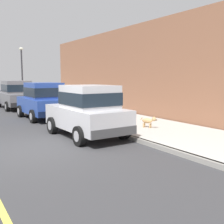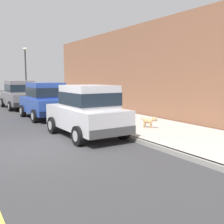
{
  "view_description": "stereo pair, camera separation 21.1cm",
  "coord_description": "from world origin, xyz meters",
  "px_view_note": "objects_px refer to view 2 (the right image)",
  "views": [
    {
      "loc": [
        -2.33,
        -8.04,
        2.17
      ],
      "look_at": [
        3.16,
        0.63,
        0.85
      ],
      "focal_mm": 43.78,
      "sensor_mm": 36.0,
      "label": 1
    },
    {
      "loc": [
        -2.15,
        -8.15,
        2.17
      ],
      "look_at": [
        3.16,
        0.63,
        0.85
      ],
      "focal_mm": 43.78,
      "sensor_mm": 36.0,
      "label": 2
    }
  ],
  "objects_px": {
    "fire_hydrant": "(93,113)",
    "street_lamp": "(26,68)",
    "car_blue_hatchback": "(45,100)",
    "dog_tan": "(149,121)",
    "car_silver_hatchback": "(87,110)",
    "car_grey_sedan": "(20,94)"
  },
  "relations": [
    {
      "from": "car_grey_sedan",
      "to": "car_blue_hatchback",
      "type": "bearing_deg",
      "value": -89.33
    },
    {
      "from": "car_blue_hatchback",
      "to": "dog_tan",
      "type": "height_order",
      "value": "car_blue_hatchback"
    },
    {
      "from": "fire_hydrant",
      "to": "street_lamp",
      "type": "height_order",
      "value": "street_lamp"
    },
    {
      "from": "fire_hydrant",
      "to": "car_grey_sedan",
      "type": "bearing_deg",
      "value": 100.52
    },
    {
      "from": "dog_tan",
      "to": "fire_hydrant",
      "type": "relative_size",
      "value": 0.98
    },
    {
      "from": "dog_tan",
      "to": "street_lamp",
      "type": "xyz_separation_m",
      "value": [
        -1.14,
        14.82,
        2.48
      ]
    },
    {
      "from": "car_silver_hatchback",
      "to": "dog_tan",
      "type": "bearing_deg",
      "value": -9.11
    },
    {
      "from": "car_blue_hatchback",
      "to": "street_lamp",
      "type": "distance_m",
      "value": 9.59
    },
    {
      "from": "fire_hydrant",
      "to": "street_lamp",
      "type": "distance_m",
      "value": 12.2
    },
    {
      "from": "street_lamp",
      "to": "car_grey_sedan",
      "type": "bearing_deg",
      "value": -110.42
    },
    {
      "from": "car_grey_sedan",
      "to": "dog_tan",
      "type": "xyz_separation_m",
      "value": [
        2.56,
        -11.02,
        -0.55
      ]
    },
    {
      "from": "car_silver_hatchback",
      "to": "car_grey_sedan",
      "type": "xyz_separation_m",
      "value": [
        -0.02,
        10.61,
        0.01
      ]
    },
    {
      "from": "fire_hydrant",
      "to": "street_lamp",
      "type": "relative_size",
      "value": 0.16
    },
    {
      "from": "car_blue_hatchback",
      "to": "dog_tan",
      "type": "bearing_deg",
      "value": -65.69
    },
    {
      "from": "car_silver_hatchback",
      "to": "car_blue_hatchback",
      "type": "bearing_deg",
      "value": 89.47
    },
    {
      "from": "car_silver_hatchback",
      "to": "car_grey_sedan",
      "type": "bearing_deg",
      "value": 90.09
    },
    {
      "from": "car_silver_hatchback",
      "to": "fire_hydrant",
      "type": "bearing_deg",
      "value": 58.67
    },
    {
      "from": "car_blue_hatchback",
      "to": "car_grey_sedan",
      "type": "xyz_separation_m",
      "value": [
        -0.06,
        5.5,
        0.01
      ]
    },
    {
      "from": "dog_tan",
      "to": "fire_hydrant",
      "type": "distance_m",
      "value": 3.05
    },
    {
      "from": "car_blue_hatchback",
      "to": "street_lamp",
      "type": "relative_size",
      "value": 0.86
    },
    {
      "from": "car_blue_hatchback",
      "to": "dog_tan",
      "type": "xyz_separation_m",
      "value": [
        2.49,
        -5.52,
        -0.55
      ]
    },
    {
      "from": "car_blue_hatchback",
      "to": "dog_tan",
      "type": "distance_m",
      "value": 6.08
    }
  ]
}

